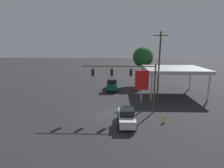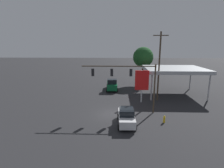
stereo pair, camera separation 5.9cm
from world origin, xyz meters
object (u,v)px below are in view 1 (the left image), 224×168
object	(u,v)px
pickup_parked	(112,85)
sedan_far	(127,117)
utility_pole	(159,65)
price_sign	(142,81)
street_tree	(143,57)
traffic_signal_assembly	(127,76)
fire_hydrant	(164,119)

from	to	relation	value
pickup_parked	sedan_far	bearing A→B (deg)	5.63
utility_pole	price_sign	bearing A→B (deg)	19.72
street_tree	traffic_signal_assembly	bearing A→B (deg)	75.70
fire_hydrant	sedan_far	bearing A→B (deg)	7.03
pickup_parked	street_tree	world-z (taller)	street_tree
street_tree	utility_pole	bearing A→B (deg)	93.88
sedan_far	fire_hydrant	xyz separation A→B (m)	(-4.58, -0.56, -0.51)
pickup_parked	street_tree	distance (m)	10.59
utility_pole	fire_hydrant	world-z (taller)	utility_pole
utility_pole	price_sign	world-z (taller)	utility_pole
sedan_far	street_tree	world-z (taller)	street_tree
pickup_parked	utility_pole	bearing A→B (deg)	47.76
utility_pole	fire_hydrant	distance (m)	10.26
utility_pole	street_tree	xyz separation A→B (m)	(0.85, -12.55, 0.42)
utility_pole	sedan_far	size ratio (longest dim) A/B	2.52
traffic_signal_assembly	sedan_far	world-z (taller)	traffic_signal_assembly
traffic_signal_assembly	price_sign	xyz separation A→B (m)	(-2.65, -4.55, -1.61)
traffic_signal_assembly	pickup_parked	xyz separation A→B (m)	(2.39, -12.08, -3.98)
price_sign	sedan_far	xyz separation A→B (m)	(2.79, 8.19, -2.53)
traffic_signal_assembly	street_tree	size ratio (longest dim) A/B	1.13
utility_pole	traffic_signal_assembly	bearing A→B (deg)	45.47
utility_pole	street_tree	bearing A→B (deg)	-86.12
traffic_signal_assembly	utility_pole	world-z (taller)	utility_pole
pickup_parked	traffic_signal_assembly	bearing A→B (deg)	8.66
price_sign	fire_hydrant	bearing A→B (deg)	103.20
sedan_far	street_tree	bearing A→B (deg)	166.42
street_tree	fire_hydrant	distance (m)	21.98
utility_pole	street_tree	size ratio (longest dim) A/B	1.29
utility_pole	fire_hydrant	bearing A→B (deg)	83.24
price_sign	sedan_far	size ratio (longest dim) A/B	1.17
price_sign	pickup_parked	distance (m)	9.36
traffic_signal_assembly	fire_hydrant	size ratio (longest dim) A/B	11.11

